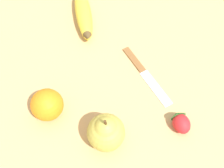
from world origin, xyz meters
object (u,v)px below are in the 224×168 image
(strawberry, at_px, (181,122))
(pear, at_px, (106,132))
(banana, at_px, (83,13))
(paring_knife, at_px, (144,73))
(orange, at_px, (47,105))

(strawberry, bearing_deg, pear, 84.53)
(pear, height_order, strawberry, pear)
(banana, distance_m, pear, 0.36)
(banana, height_order, paring_knife, banana)
(paring_knife, bearing_deg, strawberry, 86.28)
(strawberry, relative_size, paring_knife, 0.30)
(orange, bearing_deg, paring_knife, 108.72)
(orange, xyz_separation_m, paring_knife, (-0.08, 0.23, -0.03))
(orange, relative_size, strawberry, 1.30)
(banana, relative_size, paring_knife, 1.19)
(pear, bearing_deg, orange, -123.31)
(orange, xyz_separation_m, strawberry, (0.07, 0.28, -0.02))
(banana, distance_m, orange, 0.30)
(orange, xyz_separation_m, pear, (0.08, 0.12, 0.01))
(strawberry, bearing_deg, banana, 18.51)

